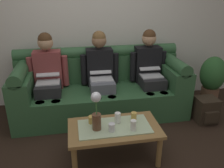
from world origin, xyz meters
TOP-DOWN VIEW (x-y plane):
  - ground_plane at (0.00, 0.00)m, footprint 14.00×14.00m
  - back_wall_patterned at (0.00, 1.70)m, footprint 6.00×0.12m
  - couch at (-0.00, 1.17)m, footprint 2.45×0.88m
  - person_left at (-0.74, 1.17)m, footprint 0.56×0.67m
  - person_middle at (0.00, 1.17)m, footprint 0.56×0.67m
  - person_right at (0.74, 1.17)m, footprint 0.56×0.67m
  - coffee_table at (0.00, 0.08)m, footprint 0.98×0.54m
  - flower_vase at (-0.19, 0.06)m, footprint 0.10×0.10m
  - cup_near_left at (-0.04, -0.00)m, footprint 0.07×0.07m
  - cup_near_right at (0.18, -0.02)m, footprint 0.06×0.06m
  - cup_far_center at (-0.23, 0.19)m, footprint 0.07×0.07m
  - cup_far_left at (0.05, 0.15)m, footprint 0.07×0.07m
  - cup_far_right at (0.23, 0.14)m, footprint 0.06×0.06m
  - backpack_right at (1.42, 0.62)m, footprint 0.29×0.31m
  - potted_plant at (1.82, 1.18)m, footprint 0.40×0.40m

SIDE VIEW (x-z plane):
  - ground_plane at x=0.00m, z-range 0.00..0.00m
  - backpack_right at x=1.42m, z-range 0.00..0.35m
  - coffee_table at x=0.00m, z-range 0.14..0.56m
  - couch at x=0.00m, z-range -0.11..0.85m
  - potted_plant at x=1.82m, z-range 0.04..0.82m
  - cup_far_center at x=-0.23m, z-range 0.41..0.49m
  - cup_near_left at x=-0.04m, z-range 0.41..0.50m
  - cup_far_right at x=0.23m, z-range 0.41..0.52m
  - cup_near_right at x=0.18m, z-range 0.41..0.52m
  - cup_far_left at x=0.05m, z-range 0.41..0.53m
  - flower_vase at x=-0.19m, z-range 0.41..0.83m
  - person_middle at x=0.00m, z-range 0.05..1.27m
  - person_left at x=-0.74m, z-range 0.05..1.27m
  - person_right at x=0.74m, z-range 0.05..1.27m
  - back_wall_patterned at x=0.00m, z-range 0.00..2.90m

